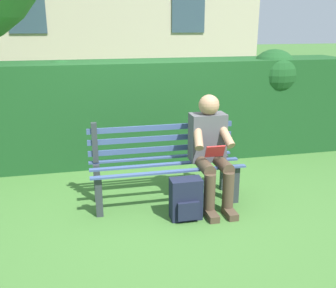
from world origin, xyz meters
The scene contains 5 objects.
ground centered at (0.00, 0.00, 0.00)m, with size 60.00×60.00×0.00m, color #3D6B2D.
park_bench centered at (0.00, -0.08, 0.45)m, with size 1.63×0.51×0.89m.
person_seated centered at (-0.47, 0.10, 0.63)m, with size 0.44×0.73×1.18m.
hedge_backdrop centered at (-0.31, -1.53, 0.74)m, with size 5.50×0.85×1.54m.
backpack centered at (-0.11, 0.42, 0.21)m, with size 0.31×0.25×0.43m.
Camera 1 is at (0.83, 3.81, 1.90)m, focal length 41.28 mm.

